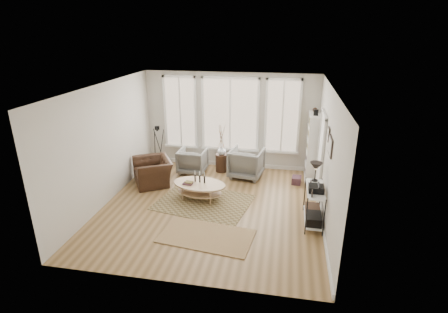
% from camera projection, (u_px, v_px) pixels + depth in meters
% --- Properties ---
extents(room, '(5.50, 5.54, 2.90)m').
position_uv_depth(room, '(212.00, 151.00, 8.04)').
color(room, '#9D7849').
rests_on(room, ground).
extents(bay_window, '(4.14, 0.12, 2.24)m').
position_uv_depth(bay_window, '(230.00, 116.00, 10.46)').
color(bay_window, tan).
rests_on(bay_window, ground).
extents(door, '(0.09, 1.06, 2.22)m').
position_uv_depth(door, '(321.00, 154.00, 8.75)').
color(door, white).
rests_on(door, ground).
extents(bookcase, '(0.31, 0.85, 2.06)m').
position_uv_depth(bookcase, '(312.00, 147.00, 9.83)').
color(bookcase, white).
rests_on(bookcase, ground).
extents(low_shelf, '(0.38, 1.08, 1.30)m').
position_uv_depth(low_shelf, '(314.00, 202.00, 7.67)').
color(low_shelf, white).
rests_on(low_shelf, ground).
extents(wall_art, '(0.04, 0.88, 0.44)m').
position_uv_depth(wall_art, '(330.00, 143.00, 7.18)').
color(wall_art, black).
rests_on(wall_art, ground).
extents(rug_main, '(2.51, 2.07, 0.01)m').
position_uv_depth(rug_main, '(204.00, 202.00, 8.72)').
color(rug_main, brown).
rests_on(rug_main, ground).
extents(rug_runner, '(2.03, 1.30, 0.01)m').
position_uv_depth(rug_runner, '(207.00, 236.00, 7.31)').
color(rug_runner, brown).
rests_on(rug_runner, ground).
extents(coffee_table, '(1.46, 1.05, 0.62)m').
position_uv_depth(coffee_table, '(199.00, 187.00, 8.81)').
color(coffee_table, tan).
rests_on(coffee_table, ground).
extents(armchair_left, '(0.81, 0.84, 0.74)m').
position_uv_depth(armchair_left, '(193.00, 161.00, 10.41)').
color(armchair_left, slate).
rests_on(armchair_left, ground).
extents(armchair_right, '(1.05, 1.07, 0.85)m').
position_uv_depth(armchair_right, '(247.00, 163.00, 10.10)').
color(armchair_right, slate).
rests_on(armchair_right, ground).
extents(side_table, '(0.36, 0.36, 1.53)m').
position_uv_depth(side_table, '(222.00, 148.00, 10.37)').
color(side_table, '#372116').
rests_on(side_table, ground).
extents(vase, '(0.30, 0.30, 0.26)m').
position_uv_depth(vase, '(222.00, 150.00, 10.37)').
color(vase, silver).
rests_on(vase, side_table).
extents(accent_chair, '(1.42, 1.37, 0.70)m').
position_uv_depth(accent_chair, '(153.00, 171.00, 9.68)').
color(accent_chair, '#372116').
rests_on(accent_chair, ground).
extents(tripod_camera, '(0.48, 0.48, 1.37)m').
position_uv_depth(tripod_camera, '(159.00, 150.00, 10.54)').
color(tripod_camera, black).
rests_on(tripod_camera, ground).
extents(book_stack_near, '(0.27, 0.33, 0.20)m').
position_uv_depth(book_stack_near, '(296.00, 180.00, 9.75)').
color(book_stack_near, maroon).
rests_on(book_stack_near, ground).
extents(book_stack_far, '(0.21, 0.25, 0.14)m').
position_uv_depth(book_stack_far, '(296.00, 182.00, 9.72)').
color(book_stack_far, maroon).
rests_on(book_stack_far, ground).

